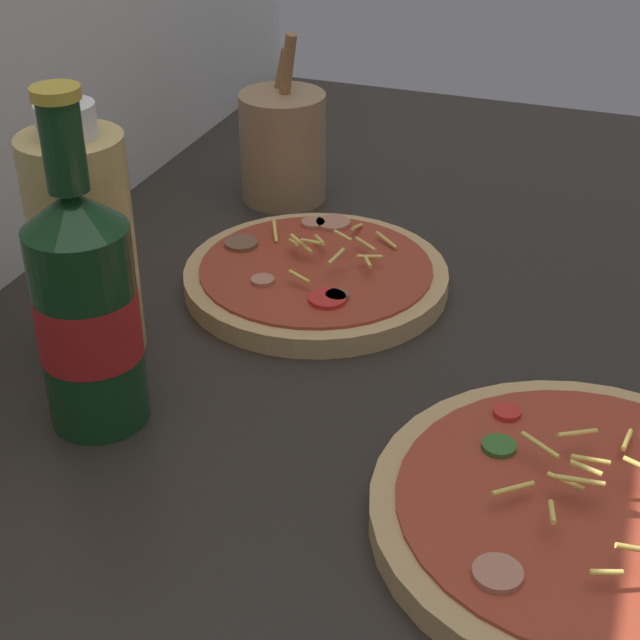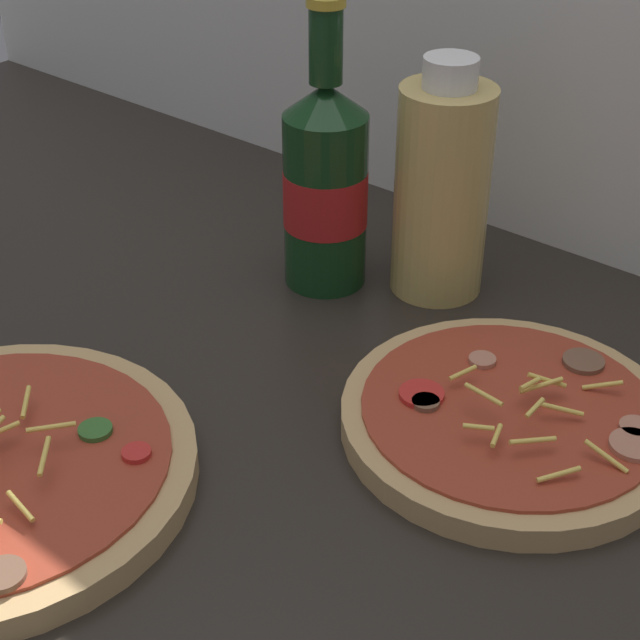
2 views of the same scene
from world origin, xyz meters
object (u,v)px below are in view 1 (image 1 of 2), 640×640
oil_bottle (83,243)px  pizza_far (316,277)px  pizza_near (588,516)px  beer_bottle (86,307)px  utensil_crock (283,145)px

oil_bottle → pizza_far: bearing=-41.2°
pizza_near → beer_bottle: size_ratio=1.11×
pizza_near → oil_bottle: 43.54cm
pizza_near → utensil_crock: utensil_crock is taller
beer_bottle → utensil_crock: bearing=2.8°
beer_bottle → oil_bottle: (8.52, 5.51, 0.11)cm
beer_bottle → oil_bottle: beer_bottle is taller
pizza_far → utensil_crock: (18.10, 10.50, 4.97)cm
pizza_near → beer_bottle: bearing=90.2°
pizza_near → pizza_far: size_ratio=1.16×
pizza_far → utensil_crock: utensil_crock is taller
pizza_near → beer_bottle: (-0.13, 36.33, 8.55)cm
oil_bottle → utensil_crock: (34.02, -3.45, -3.69)cm
pizza_near → oil_bottle: size_ratio=1.34×
pizza_far → beer_bottle: size_ratio=0.96×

